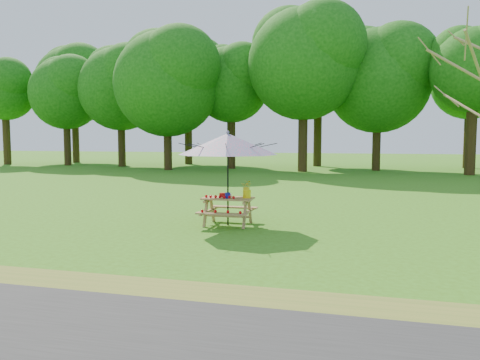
# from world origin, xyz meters

# --- Properties ---
(ground) EXTENTS (120.00, 120.00, 0.00)m
(ground) POSITION_xyz_m (0.00, 0.00, 0.00)
(ground) COLOR #3E7215
(ground) RESTS_ON ground
(drygrass_strip) EXTENTS (120.00, 1.20, 0.01)m
(drygrass_strip) POSITION_xyz_m (0.00, -2.80, 0.00)
(drygrass_strip) COLOR olive
(drygrass_strip) RESTS_ON ground
(treeline) EXTENTS (60.00, 12.00, 16.00)m
(treeline) POSITION_xyz_m (0.00, 22.00, 8.00)
(treeline) COLOR #12540E
(treeline) RESTS_ON ground
(picnic_table) EXTENTS (1.20, 1.32, 0.67)m
(picnic_table) POSITION_xyz_m (0.22, 2.22, 0.33)
(picnic_table) COLOR #966544
(picnic_table) RESTS_ON ground
(patio_umbrella) EXTENTS (2.88, 2.88, 2.27)m
(patio_umbrella) POSITION_xyz_m (0.22, 2.22, 1.95)
(patio_umbrella) COLOR black
(patio_umbrella) RESTS_ON ground
(produce_bins) EXTENTS (0.32, 0.45, 0.13)m
(produce_bins) POSITION_xyz_m (0.17, 2.25, 0.72)
(produce_bins) COLOR #B3120E
(produce_bins) RESTS_ON picnic_table
(tomatoes_row) EXTENTS (0.77, 0.13, 0.07)m
(tomatoes_row) POSITION_xyz_m (0.07, 2.04, 0.71)
(tomatoes_row) COLOR red
(tomatoes_row) RESTS_ON picnic_table
(flower_bucket) EXTENTS (0.27, 0.23, 0.42)m
(flower_bucket) POSITION_xyz_m (0.67, 2.28, 0.89)
(flower_bucket) COLOR yellow
(flower_bucket) RESTS_ON picnic_table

